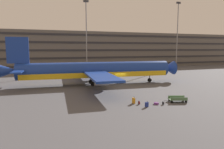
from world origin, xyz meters
TOP-DOWN VIEW (x-y plane):
  - ground_plane at (0.00, 0.00)m, footprint 600.00×600.00m
  - terminal_structure at (0.00, 45.30)m, footprint 157.07×17.60m
  - airliner at (-5.03, 1.52)m, footprint 38.31×31.07m
  - light_mast_left at (-0.62, 30.90)m, footprint 1.80×0.50m
  - light_mast_center_left at (37.30, 30.90)m, footprint 1.80×0.50m
  - suitcase_purple at (-2.96, -17.69)m, footprint 0.49×0.36m
  - suitcase_silver at (-3.85, -15.48)m, footprint 0.34×0.51m
  - suitcase_scuffed at (-1.02, -16.91)m, footprint 0.77×0.69m
  - backpack_large at (-3.30, -16.14)m, footprint 0.29×0.35m
  - backpack_small at (-0.20, -17.38)m, footprint 0.38×0.44m
  - baggage_cart at (2.63, -16.77)m, footprint 3.35×2.03m

SIDE VIEW (x-z plane):
  - ground_plane at x=0.00m, z-range 0.00..0.00m
  - suitcase_scuffed at x=-1.02m, z-range 0.00..0.27m
  - backpack_small at x=-0.20m, z-range -0.03..0.48m
  - backpack_large at x=-3.30m, z-range -0.03..0.52m
  - suitcase_purple at x=-2.96m, z-range -0.03..0.75m
  - baggage_cart at x=2.63m, z-range 0.02..0.84m
  - suitcase_silver at x=-3.85m, z-range -0.05..0.93m
  - airliner at x=-5.03m, z-range -1.97..8.05m
  - terminal_structure at x=0.00m, z-range 0.00..14.42m
  - light_mast_left at x=-0.62m, z-range 1.73..26.13m
  - light_mast_center_left at x=37.30m, z-range 1.75..28.24m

